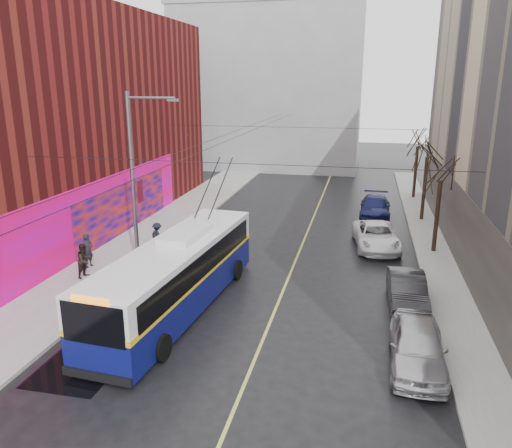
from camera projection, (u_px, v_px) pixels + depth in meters
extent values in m
plane|color=black|center=(188.00, 401.00, 15.28)|extent=(140.00, 140.00, 0.00)
cube|color=gray|center=(126.00, 253.00, 28.17)|extent=(4.00, 60.00, 0.15)
cube|color=gray|center=(443.00, 278.00, 24.67)|extent=(2.00, 60.00, 0.15)
cube|color=#BFB74C|center=(298.00, 255.00, 28.11)|extent=(0.12, 50.00, 0.01)
cube|color=#5D1214|center=(10.00, 124.00, 29.79)|extent=(12.00, 36.00, 14.00)
cube|color=#DE04AD|center=(72.00, 228.00, 26.17)|extent=(0.08, 28.00, 4.00)
cube|color=#040991|center=(126.00, 208.00, 31.90)|extent=(0.06, 12.00, 3.20)
cube|color=#4C4742|center=(461.00, 230.00, 25.82)|extent=(0.06, 36.00, 4.00)
cube|color=gray|center=(271.00, 85.00, 56.28)|extent=(20.00, 12.00, 18.00)
cylinder|color=slate|center=(133.00, 185.00, 24.72)|extent=(0.20, 0.20, 9.00)
cube|color=maroon|center=(140.00, 191.00, 24.74)|extent=(0.04, 0.60, 1.10)
cylinder|color=slate|center=(151.00, 98.00, 23.32)|extent=(2.40, 0.10, 0.10)
cube|color=slate|center=(173.00, 100.00, 23.12)|extent=(0.50, 0.22, 0.12)
cylinder|color=black|center=(211.00, 140.00, 28.44)|extent=(0.02, 60.00, 0.02)
cylinder|color=black|center=(227.00, 141.00, 28.23)|extent=(0.02, 60.00, 0.02)
cylinder|color=black|center=(235.00, 163.00, 19.15)|extent=(18.00, 0.02, 0.02)
cylinder|color=black|center=(294.00, 127.00, 34.17)|extent=(18.00, 0.02, 0.02)
cylinder|color=black|center=(437.00, 218.00, 27.87)|extent=(0.24, 0.24, 4.20)
cylinder|color=black|center=(424.00, 190.00, 34.40)|extent=(0.24, 0.24, 4.48)
cylinder|color=black|center=(415.00, 173.00, 40.99)|extent=(0.24, 0.24, 4.37)
cube|color=black|center=(78.00, 369.00, 17.01)|extent=(2.66, 2.94, 0.01)
ellipsoid|color=slate|center=(224.00, 137.00, 22.87)|extent=(0.44, 0.20, 0.12)
ellipsoid|color=slate|center=(259.00, 113.00, 23.99)|extent=(0.44, 0.20, 0.12)
ellipsoid|color=slate|center=(187.00, 135.00, 23.65)|extent=(0.44, 0.20, 0.12)
cube|color=#0A0F50|center=(178.00, 289.00, 21.23)|extent=(3.54, 11.94, 1.47)
cube|color=silver|center=(176.00, 258.00, 20.85)|extent=(3.54, 11.94, 1.27)
cube|color=yellow|center=(177.00, 273.00, 21.02)|extent=(3.58, 11.98, 0.22)
cube|color=black|center=(93.00, 325.00, 15.48)|extent=(2.25, 0.23, 1.37)
cube|color=black|center=(226.00, 225.00, 26.30)|extent=(2.25, 0.23, 1.18)
cube|color=black|center=(149.00, 258.00, 21.24)|extent=(0.95, 10.75, 0.98)
cube|color=black|center=(205.00, 264.00, 20.51)|extent=(0.95, 10.75, 0.98)
cube|color=silver|center=(186.00, 234.00, 21.53)|extent=(1.62, 3.05, 0.29)
cube|color=black|center=(97.00, 377.00, 15.94)|extent=(2.55, 0.33, 0.29)
cylinder|color=black|center=(99.00, 337.00, 18.11)|extent=(0.38, 1.00, 0.98)
cylinder|color=black|center=(162.00, 348.00, 17.38)|extent=(0.38, 1.00, 0.98)
cylinder|color=black|center=(189.00, 264.00, 25.31)|extent=(0.38, 1.00, 0.98)
cylinder|color=black|center=(237.00, 270.00, 24.59)|extent=(0.38, 1.00, 0.98)
cylinder|color=black|center=(208.00, 186.00, 24.39)|extent=(0.35, 3.40, 2.41)
cylinder|color=black|center=(221.00, 187.00, 24.19)|extent=(0.35, 3.40, 2.41)
imported|color=silver|center=(417.00, 346.00, 16.95)|extent=(1.94, 4.59, 1.55)
imported|color=#2B2B2E|center=(407.00, 291.00, 21.59)|extent=(1.63, 4.35, 1.42)
imported|color=white|center=(376.00, 236.00, 29.20)|extent=(3.06, 5.47, 1.44)
imported|color=#15184C|center=(375.00, 207.00, 35.77)|extent=(2.21, 5.19, 1.49)
imported|color=silver|center=(218.00, 228.00, 30.93)|extent=(2.31, 4.33, 1.40)
imported|color=black|center=(88.00, 250.00, 25.72)|extent=(0.55, 0.72, 1.79)
imported|color=black|center=(84.00, 260.00, 24.37)|extent=(0.79, 0.94, 1.72)
imported|color=black|center=(157.00, 236.00, 28.58)|extent=(1.14, 0.98, 1.53)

